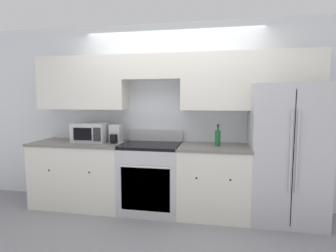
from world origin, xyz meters
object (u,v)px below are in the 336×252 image
Objects in this scene: bottle at (218,138)px; oven_range at (151,177)px; microwave at (92,132)px; refrigerator at (285,153)px.

oven_range is at bearing 179.85° from bottle.
microwave is at bearing 178.08° from bottle.
oven_range is 1.06m from microwave.
refrigerator is 6.04× the size of bottle.
microwave is at bearing -179.89° from refrigerator.
refrigerator is at bearing 0.11° from microwave.
refrigerator is at bearing 2.07° from oven_range.
refrigerator reaches higher than microwave.
bottle reaches higher than oven_range.
microwave is 1.78m from bottle.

